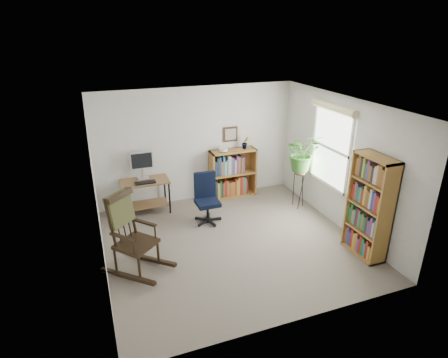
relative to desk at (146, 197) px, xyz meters
name	(u,v)px	position (x,y,z in m)	size (l,w,h in m)	color
floor	(232,243)	(1.18, -1.70, -0.34)	(4.20, 4.00, 0.00)	slate
ceiling	(233,105)	(1.18, -1.70, 2.06)	(4.20, 4.00, 0.00)	silver
wall_back	(197,145)	(1.18, 0.30, 0.86)	(4.20, 0.00, 2.40)	silver
wall_front	(297,241)	(1.18, -3.70, 0.86)	(4.20, 0.00, 2.40)	silver
wall_left	(97,199)	(-0.92, -1.70, 0.86)	(0.00, 4.00, 2.40)	silver
wall_right	(341,164)	(3.28, -1.70, 0.86)	(0.00, 4.00, 2.40)	silver
window	(331,149)	(3.24, -1.40, 1.06)	(0.12, 1.20, 1.50)	white
desk	(146,197)	(0.00, 0.00, 0.00)	(0.94, 0.52, 0.68)	olive
monitor	(142,165)	(0.00, 0.14, 0.62)	(0.46, 0.16, 0.56)	silver
keyboard	(145,183)	(0.00, -0.12, 0.35)	(0.40, 0.15, 0.03)	black
office_chair	(207,199)	(1.03, -0.83, 0.15)	(0.53, 0.53, 0.97)	black
rocking_chair	(135,234)	(-0.45, -1.90, 0.30)	(0.66, 1.10, 1.28)	black
low_bookshelf	(233,173)	(1.92, 0.12, 0.19)	(1.00, 0.33, 1.06)	olive
tall_bookshelf	(369,207)	(3.10, -2.73, 0.51)	(0.32, 0.74, 1.69)	olive
plant_stand	(299,188)	(2.98, -0.87, 0.10)	(0.24, 0.24, 0.87)	black
spider_plant	(304,135)	(2.98, -0.87, 1.20)	(1.69, 1.88, 1.46)	#326C26
potted_plant_small	(245,146)	(2.20, 0.13, 0.77)	(0.13, 0.24, 0.11)	#326C26
framed_picture	(231,134)	(1.92, 0.27, 1.02)	(0.32, 0.04, 0.32)	black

